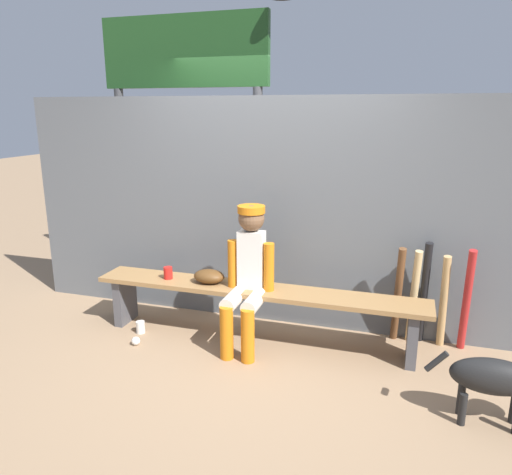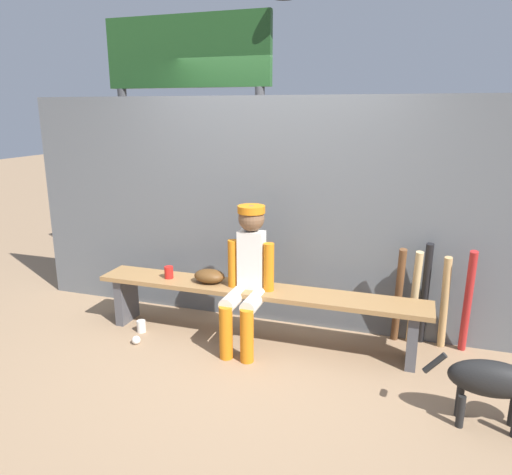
# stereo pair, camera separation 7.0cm
# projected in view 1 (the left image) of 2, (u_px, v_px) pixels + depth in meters

# --- Properties ---
(ground_plane) EXTENTS (30.00, 30.00, 0.00)m
(ground_plane) POSITION_uv_depth(u_px,v_px,m) (256.00, 340.00, 4.30)
(ground_plane) COLOR #937556
(chainlink_fence) EXTENTS (5.00, 0.03, 2.10)m
(chainlink_fence) POSITION_uv_depth(u_px,v_px,m) (271.00, 214.00, 4.46)
(chainlink_fence) COLOR #595E63
(chainlink_fence) RESTS_ON ground_plane
(dugout_bench) EXTENTS (2.92, 0.36, 0.49)m
(dugout_bench) POSITION_uv_depth(u_px,v_px,m) (256.00, 299.00, 4.20)
(dugout_bench) COLOR olive
(dugout_bench) RESTS_ON ground_plane
(player_seated) EXTENTS (0.41, 0.55, 1.21)m
(player_seated) POSITION_uv_depth(u_px,v_px,m) (247.00, 272.00, 4.04)
(player_seated) COLOR silver
(player_seated) RESTS_ON ground_plane
(baseball_glove) EXTENTS (0.28, 0.20, 0.12)m
(baseball_glove) POSITION_uv_depth(u_px,v_px,m) (209.00, 276.00, 4.29)
(baseball_glove) COLOR #593819
(baseball_glove) RESTS_ON dugout_bench
(bat_wood_dark) EXTENTS (0.09, 0.24, 0.88)m
(bat_wood_dark) POSITION_uv_depth(u_px,v_px,m) (398.00, 295.00, 4.15)
(bat_wood_dark) COLOR brown
(bat_wood_dark) RESTS_ON ground_plane
(bat_wood_natural) EXTENTS (0.10, 0.21, 0.86)m
(bat_wood_natural) POSITION_uv_depth(u_px,v_px,m) (414.00, 297.00, 4.13)
(bat_wood_natural) COLOR tan
(bat_wood_natural) RESTS_ON ground_plane
(bat_aluminum_black) EXTENTS (0.08, 0.20, 0.93)m
(bat_aluminum_black) POSITION_uv_depth(u_px,v_px,m) (424.00, 293.00, 4.13)
(bat_aluminum_black) COLOR black
(bat_aluminum_black) RESTS_ON ground_plane
(bat_wood_tan) EXTENTS (0.09, 0.20, 0.84)m
(bat_wood_tan) POSITION_uv_depth(u_px,v_px,m) (444.00, 302.00, 4.06)
(bat_wood_tan) COLOR tan
(bat_wood_tan) RESTS_ON ground_plane
(bat_aluminum_red) EXTENTS (0.08, 0.24, 0.92)m
(bat_aluminum_red) POSITION_uv_depth(u_px,v_px,m) (467.00, 301.00, 3.97)
(bat_aluminum_red) COLOR #B22323
(bat_aluminum_red) RESTS_ON ground_plane
(baseball) EXTENTS (0.07, 0.07, 0.07)m
(baseball) POSITION_uv_depth(u_px,v_px,m) (136.00, 341.00, 4.20)
(baseball) COLOR white
(baseball) RESTS_ON ground_plane
(cup_on_ground) EXTENTS (0.08, 0.08, 0.11)m
(cup_on_ground) POSITION_uv_depth(u_px,v_px,m) (141.00, 327.00, 4.43)
(cup_on_ground) COLOR silver
(cup_on_ground) RESTS_ON ground_plane
(cup_on_bench) EXTENTS (0.08, 0.08, 0.11)m
(cup_on_bench) POSITION_uv_depth(u_px,v_px,m) (168.00, 273.00, 4.39)
(cup_on_bench) COLOR red
(cup_on_bench) RESTS_ON dugout_bench
(scoreboard) EXTENTS (2.14, 0.27, 3.17)m
(scoreboard) POSITION_uv_depth(u_px,v_px,m) (190.00, 87.00, 5.14)
(scoreboard) COLOR #3F3F42
(scoreboard) RESTS_ON ground_plane
(dog) EXTENTS (0.84, 0.20, 0.49)m
(dog) POSITION_uv_depth(u_px,v_px,m) (502.00, 379.00, 3.06)
(dog) COLOR black
(dog) RESTS_ON ground_plane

